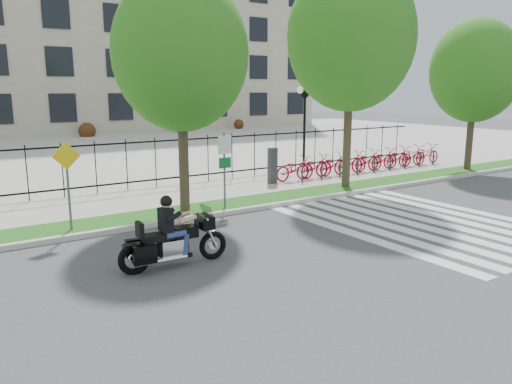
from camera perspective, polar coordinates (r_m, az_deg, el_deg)
ground at (r=12.97m, az=4.78°, el=-6.52°), size 120.00×120.00×0.00m
curb at (r=16.22m, az=-4.29°, el=-2.52°), size 60.00×0.20×0.15m
grass_verge at (r=16.95m, az=-5.71°, el=-1.93°), size 60.00×1.50×0.15m
sidewalk at (r=19.14m, az=-9.26°, el=-0.45°), size 60.00×3.50×0.15m
plaza at (r=35.68m, az=-21.19°, el=4.45°), size 80.00×34.00×0.10m
crosswalk_stripes at (r=16.32m, az=18.17°, el=-3.25°), size 5.70×8.00×0.01m
iron_fence at (r=20.53m, az=-11.41°, el=3.34°), size 30.00×0.06×2.00m
office_building at (r=55.38m, az=-26.84°, el=16.60°), size 60.00×21.90×20.15m
lamp_post_right at (r=27.96m, az=5.60°, el=9.89°), size 1.06×0.70×4.25m
street_tree_1 at (r=16.16m, az=-8.62°, el=15.41°), size 4.24×4.24×7.43m
street_tree_2 at (r=20.40m, az=10.80°, el=16.98°), size 4.96×4.96×8.72m
street_tree_3 at (r=26.78m, az=23.79°, el=12.54°), size 4.28×4.28×7.22m
bike_share_station at (r=24.60m, az=12.46°, el=3.53°), size 11.18×0.89×1.50m
sign_pole_regulatory at (r=16.57m, az=-3.61°, el=3.66°), size 0.50×0.09×2.50m
sign_pole_warning at (r=14.73m, az=-20.75°, el=1.92°), size 0.78×0.09×2.49m
motorcycle_rider at (r=11.67m, az=-9.39°, el=-5.22°), size 2.66×0.80×2.05m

